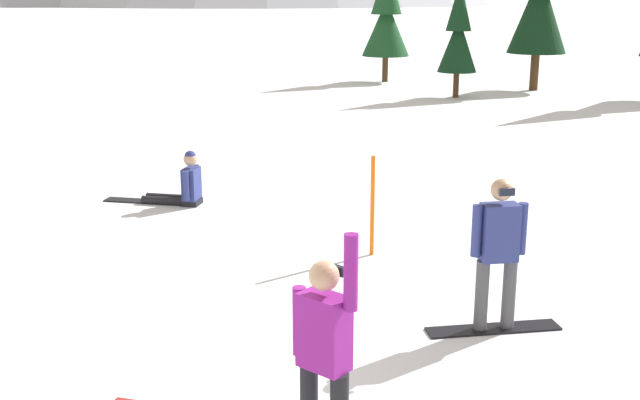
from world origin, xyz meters
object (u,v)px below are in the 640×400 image
snowboarder_foreground (324,354)px  snowboarder_midground (498,252)px  snowboarder_background (182,186)px  pine_tree_tall (458,34)px  trail_marker_pole (372,206)px  pine_tree_twin (386,17)px

snowboarder_foreground → snowboarder_midground: snowboarder_foreground is taller
snowboarder_background → pine_tree_tall: 15.99m
snowboarder_midground → pine_tree_tall: 19.74m
trail_marker_pole → snowboarder_foreground: bearing=-92.5°
snowboarder_midground → pine_tree_twin: pine_tree_twin is taller
snowboarder_midground → pine_tree_twin: size_ratio=0.37×
trail_marker_pole → pine_tree_tall: (2.39, 17.21, 1.46)m
pine_tree_twin → trail_marker_pole: bearing=-89.6°
snowboarder_midground → pine_tree_tall: bearing=87.3°
snowboarder_midground → trail_marker_pole: snowboarder_midground is taller
pine_tree_tall → pine_tree_twin: bearing=119.1°
snowboarder_foreground → snowboarder_midground: size_ratio=1.13×
pine_tree_tall → pine_tree_twin: size_ratio=0.85×
snowboarder_background → pine_tree_twin: bearing=80.4°
snowboarder_midground → pine_tree_twin: 24.37m
snowboarder_foreground → snowboarder_background: snowboarder_foreground is taller
trail_marker_pole → snowboarder_midground: bearing=-59.5°
trail_marker_pole → snowboarder_background: bearing=144.7°
snowboarder_midground → snowboarder_background: (-4.90, 4.91, -0.59)m
snowboarder_foreground → pine_tree_twin: size_ratio=0.42×
pine_tree_tall → pine_tree_twin: (-2.55, 4.58, 0.39)m
snowboarder_midground → snowboarder_background: size_ratio=0.97×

